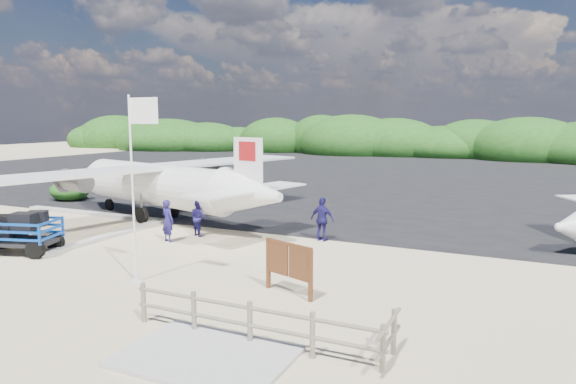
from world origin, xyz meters
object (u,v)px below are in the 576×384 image
Objects in this scene: crew_a at (168,221)px; aircraft_small at (322,170)px; crew_c at (322,219)px; baggage_cart at (19,253)px; signboard at (289,295)px; flagpole at (137,281)px; crew_b at (199,218)px.

crew_a is 30.76m from aircraft_small.
crew_c is at bearing 81.89° from aircraft_small.
signboard is at bearing -15.77° from baggage_cart.
baggage_cart is 11.06m from signboard.
baggage_cart is at bearing 43.78° from crew_c.
signboard is at bearing 168.13° from crew_a.
crew_a is (-7.16, 3.66, 0.87)m from signboard.
flagpole is 35.70m from aircraft_small.
crew_c is (5.15, 1.35, 0.12)m from crew_b.
baggage_cart is 5.55m from crew_a.
baggage_cart is 11.67m from crew_c.
flagpole is at bearing 75.09° from crew_c.
aircraft_small is at bearing 75.42° from baggage_cart.
signboard is (4.76, 0.92, 0.00)m from flagpole.
flagpole reaches higher than baggage_cart.
flagpole is 8.12m from crew_c.
crew_b is at bearing 71.53° from aircraft_small.
baggage_cart is at bearing -160.02° from signboard.
flagpole is at bearing 132.78° from crew_a.
crew_a is 0.26× the size of aircraft_small.
crew_a reaches higher than aircraft_small.
crew_b reaches higher than aircraft_small.
crew_c reaches higher than aircraft_small.
signboard is 36.14m from aircraft_small.
signboard is at bearing 10.94° from flagpole.
signboard is 8.08m from crew_a.
flagpole is 4.85m from signboard.
crew_c is (9.55, 6.65, 0.90)m from baggage_cart.
crew_c reaches higher than crew_a.
crew_c reaches higher than baggage_cart.
crew_b is at bearing 33.54° from baggage_cart.
baggage_cart is 1.71× the size of crew_c.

